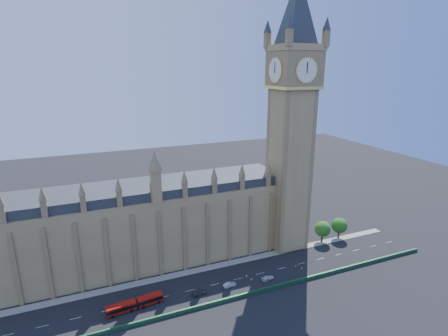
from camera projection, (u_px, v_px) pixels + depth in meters
name	position (u px, v px, depth m)	size (l,w,h in m)	color
ground	(202.00, 287.00, 106.86)	(400.00, 400.00, 0.00)	black
palace_westminster	(107.00, 230.00, 113.45)	(120.00, 20.00, 28.00)	#977749
elizabeth_tower	(293.00, 99.00, 118.13)	(20.59, 20.59, 105.00)	#977749
bridge_parapet	(213.00, 303.00, 98.69)	(160.00, 0.60, 1.20)	#1E4C2D
kerb_north	(193.00, 271.00, 115.28)	(160.00, 3.00, 0.16)	gray
tree_east_near	(323.00, 229.00, 133.35)	(6.00, 6.00, 8.50)	#382619
tree_east_far	(340.00, 225.00, 136.28)	(6.00, 6.00, 8.50)	#382619
red_bus	(135.00, 304.00, 97.17)	(15.81, 3.88, 2.66)	#AA110B
car_grey	(199.00, 293.00, 103.25)	(1.77, 4.39, 1.49)	#3D3F44
car_silver	(230.00, 285.00, 107.15)	(1.42, 4.07, 1.34)	#ABADB3
car_white	(268.00, 278.00, 110.52)	(1.79, 4.39, 1.27)	silver
cone_a	(247.00, 276.00, 112.22)	(0.48, 0.48, 0.69)	black
cone_b	(251.00, 280.00, 110.20)	(0.60, 0.60, 0.79)	black
cone_c	(296.00, 266.00, 117.82)	(0.48, 0.48, 0.69)	black
cone_d	(302.00, 268.00, 116.52)	(0.52, 0.52, 0.69)	black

